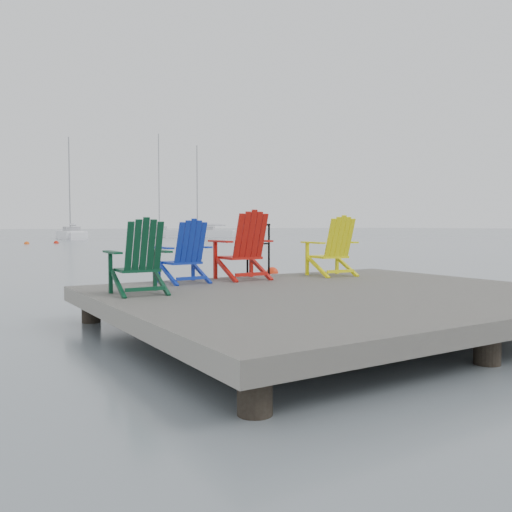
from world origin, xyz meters
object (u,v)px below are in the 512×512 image
chair_blue (185,252)px  sailboat_mid (158,233)px  handrail (258,244)px  sailboat_far (201,234)px  buoy_a (272,273)px  chair_red (244,246)px  buoy_d (27,244)px  buoy_c (56,243)px  chair_green (140,257)px  sailboat_near (71,235)px  chair_yellow (333,247)px

chair_blue → sailboat_mid: bearing=65.9°
handrail → sailboat_far: 52.35m
chair_blue → buoy_a: (5.18, 5.42, -0.97)m
chair_red → buoy_d: (2.20, 34.72, -1.04)m
sailboat_mid → buoy_c: bearing=-93.2°
chair_green → sailboat_near: sailboat_near is taller
chair_blue → buoy_a: 7.56m
sailboat_near → buoy_a: 42.23m
buoy_c → buoy_a: bearing=-90.3°
buoy_a → buoy_c: size_ratio=0.88×
chair_blue → chair_yellow: bearing=-8.9°
chair_yellow → sailboat_near: bearing=87.3°
chair_red → sailboat_far: sailboat_far is taller
chair_blue → sailboat_far: bearing=60.9°
handrail → sailboat_mid: size_ratio=0.07×
chair_yellow → sailboat_far: bearing=71.7°
chair_green → chair_blue: bearing=44.9°
chair_green → buoy_c: (6.40, 36.02, -0.97)m
buoy_a → chair_red: bearing=-127.4°
chair_yellow → buoy_c: (2.72, 35.36, -1.01)m
chair_red → buoy_a: 6.93m
chair_green → sailboat_mid: bearing=71.1°
chair_red → buoy_d: bearing=87.6°
sailboat_far → chair_red: bearing=-167.9°
chair_red → sailboat_near: size_ratio=0.10×
chair_red → buoy_c: 35.38m
chair_green → sailboat_mid: size_ratio=0.07×
sailboat_near → buoy_c: bearing=-103.6°
chair_yellow → sailboat_mid: 59.85m
chair_red → chair_yellow: (1.62, -0.27, -0.04)m
buoy_d → chair_yellow: bearing=-91.0°
sailboat_mid → sailboat_near: bearing=-110.1°
sailboat_near → buoy_d: size_ratio=27.01×
chair_yellow → chair_green: bearing=-164.6°
buoy_d → chair_blue: bearing=-95.3°
chair_yellow → handrail: bearing=149.2°
chair_yellow → buoy_a: 6.33m
sailboat_far → buoy_d: bearing=160.2°
sailboat_near → sailboat_mid: size_ratio=0.79×
chair_green → buoy_d: chair_green is taller
handrail → chair_red: size_ratio=0.84×
chair_blue → buoy_c: size_ratio=2.37×
chair_blue → buoy_d: chair_blue is taller
chair_green → buoy_a: (6.22, 6.36, -0.97)m
chair_green → sailboat_far: sailboat_far is taller
handrail → chair_blue: chair_blue is taller
buoy_c → chair_blue: bearing=-98.7°
sailboat_near → buoy_a: size_ratio=29.65×
chair_red → chair_green: bearing=-154.8°
chair_red → buoy_c: size_ratio=2.72×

